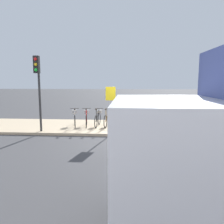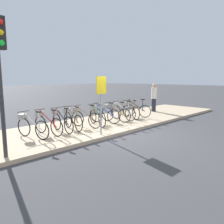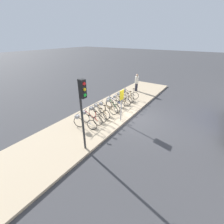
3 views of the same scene
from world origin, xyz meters
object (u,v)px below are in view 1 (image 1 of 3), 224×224
parked_bicycle_8 (164,119)px  traffic_light (38,78)px  parked_bicycle_4 (119,118)px  parked_bicycle_6 (141,118)px  parked_bicycle_9 (176,119)px  parked_bicycle_5 (131,119)px  parked_bicycle_7 (152,119)px  parked_bicycle_2 (98,118)px  parked_bicycle_0 (75,118)px  sign_post (111,102)px  parked_bicycle_3 (108,118)px  parked_bicycle_10 (186,119)px  parked_bicycle_1 (86,118)px

parked_bicycle_8 → traffic_light: size_ratio=0.45×
parked_bicycle_4 → parked_bicycle_6: 1.14m
parked_bicycle_9 → parked_bicycle_8: bearing=179.1°
parked_bicycle_5 → parked_bicycle_7: (1.09, 0.01, 0.00)m
parked_bicycle_2 → parked_bicycle_7: 2.77m
parked_bicycle_0 → sign_post: sign_post is taller
parked_bicycle_7 → parked_bicycle_8: size_ratio=0.97×
parked_bicycle_2 → parked_bicycle_0: bearing=-178.0°
parked_bicycle_3 → sign_post: bearing=-80.0°
parked_bicycle_4 → sign_post: bearing=-102.5°
parked_bicycle_2 → parked_bicycle_3: same height
traffic_light → parked_bicycle_5: bearing=18.1°
parked_bicycle_9 → parked_bicycle_0: bearing=-179.9°
parked_bicycle_3 → parked_bicycle_10: bearing=-0.1°
parked_bicycle_8 → parked_bicycle_2: bearing=179.7°
parked_bicycle_1 → parked_bicycle_7: 3.37m
parked_bicycle_10 → traffic_light: (-6.93, -1.49, 2.03)m
sign_post → parked_bicycle_8: bearing=28.2°
parked_bicycle_5 → parked_bicycle_6: 0.56m
parked_bicycle_4 → parked_bicycle_8: same height
parked_bicycle_1 → sign_post: size_ratio=0.74×
parked_bicycle_7 → parked_bicycle_10: 1.69m
parked_bicycle_5 → parked_bicycle_10: size_ratio=1.01×
parked_bicycle_7 → traffic_light: 5.80m
parked_bicycle_4 → parked_bicycle_5: 0.61m
parked_bicycle_3 → sign_post: size_ratio=0.74×
parked_bicycle_6 → parked_bicycle_9: same height
traffic_light → parked_bicycle_10: bearing=12.1°
parked_bicycle_4 → parked_bicycle_2: bearing=178.9°
parked_bicycle_6 → parked_bicycle_8: size_ratio=0.96×
parked_bicycle_0 → parked_bicycle_7: size_ratio=1.01×
parked_bicycle_5 → parked_bicycle_9: bearing=1.5°
parked_bicycle_8 → parked_bicycle_1: bearing=179.8°
parked_bicycle_6 → parked_bicycle_10: same height
parked_bicycle_3 → sign_post: sign_post is taller
parked_bicycle_7 → sign_post: size_ratio=0.72×
parked_bicycle_2 → parked_bicycle_6: same height
parked_bicycle_8 → parked_bicycle_10: same height
parked_bicycle_7 → parked_bicycle_9: bearing=2.3°
parked_bicycle_5 → parked_bicycle_1: bearing=177.9°
parked_bicycle_2 → parked_bicycle_10: 4.45m
parked_bicycle_2 → parked_bicycle_10: size_ratio=1.05×
parked_bicycle_3 → parked_bicycle_5: size_ratio=1.03×
parked_bicycle_0 → parked_bicycle_2: same height
parked_bicycle_1 → parked_bicycle_3: 1.11m
parked_bicycle_9 → parked_bicycle_5: bearing=-178.5°
parked_bicycle_6 → parked_bicycle_9: (1.74, -0.11, 0.00)m
parked_bicycle_4 → parked_bicycle_10: same height
parked_bicycle_5 → parked_bicycle_6: same height
parked_bicycle_3 → parked_bicycle_6: size_ratio=1.04×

